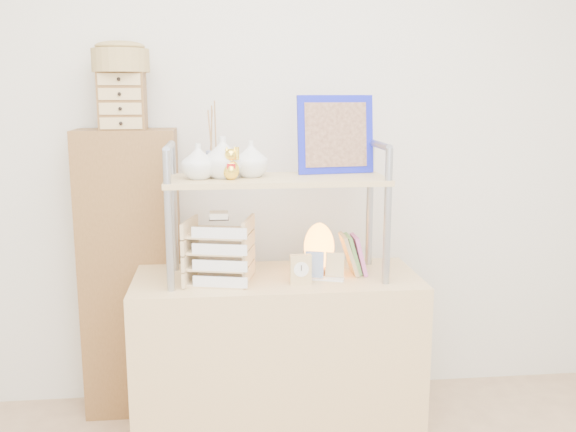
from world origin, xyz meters
The scene contains 10 objects.
room_shell centered at (0.00, 0.39, 1.69)m, with size 3.42×3.41×2.61m.
desk centered at (0.00, 1.20, 0.38)m, with size 1.20×0.50×0.75m, color tan.
cabinet centered at (-0.65, 1.57, 0.68)m, with size 0.45×0.24×1.35m, color brown.
hutch centered at (-0.06, 1.21, 1.20)m, with size 0.90×0.34×0.75m.
letter_tray centered at (-0.24, 1.15, 0.87)m, with size 0.28×0.28×0.29m.
salt_lamp centered at (0.19, 1.24, 0.86)m, with size 0.14×0.13×0.22m.
desk_clock centered at (0.09, 1.08, 0.81)m, with size 0.09×0.04×0.12m.
postcard_stand centered at (0.19, 1.14, 0.78)m, with size 0.17×0.10×0.12m.
drawer_chest centered at (-0.65, 1.55, 1.48)m, with size 0.20×0.16×0.25m.
woven_basket centered at (-0.65, 1.55, 1.65)m, with size 0.25×0.25×0.10m, color olive.
Camera 1 is at (-0.24, -1.40, 1.52)m, focal length 40.00 mm.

